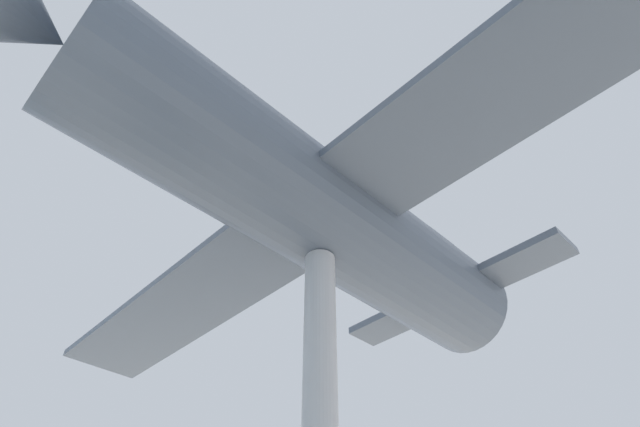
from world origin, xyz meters
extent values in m
cylinder|color=#4C5666|center=(0.00, 0.00, 8.19)|extent=(3.83, 10.37, 2.17)
cube|color=#4C5666|center=(0.00, 0.00, 8.19)|extent=(18.50, 5.18, 0.18)
cube|color=#4C5666|center=(0.75, -4.40, 8.35)|extent=(5.97, 1.97, 0.18)
cube|color=#4C5666|center=(0.75, -4.40, 9.28)|extent=(0.36, 1.11, 1.76)
cone|color=#4C5666|center=(-0.96, 5.65, 8.19)|extent=(2.04, 1.59, 1.84)
camera|label=1|loc=(-5.89, 4.09, 1.69)|focal=28.00mm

